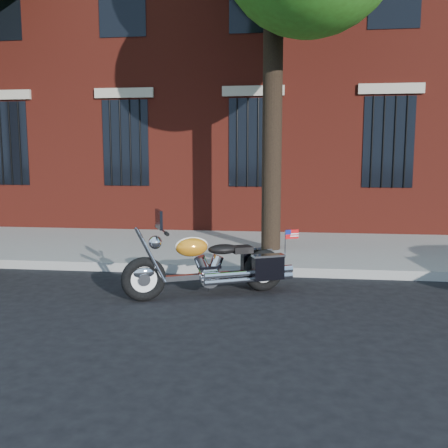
# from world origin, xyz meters

# --- Properties ---
(ground) EXTENTS (120.00, 120.00, 0.00)m
(ground) POSITION_xyz_m (0.00, 0.00, 0.00)
(ground) COLOR black
(ground) RESTS_ON ground
(curb) EXTENTS (40.00, 0.16, 0.15)m
(curb) POSITION_xyz_m (0.00, 1.38, 0.07)
(curb) COLOR gray
(curb) RESTS_ON ground
(sidewalk) EXTENTS (40.00, 3.60, 0.15)m
(sidewalk) POSITION_xyz_m (0.00, 3.26, 0.07)
(sidewalk) COLOR gray
(sidewalk) RESTS_ON ground
(building) EXTENTS (26.00, 10.08, 12.00)m
(building) POSITION_xyz_m (0.00, 10.06, 6.00)
(building) COLOR maroon
(building) RESTS_ON ground
(motorcycle) EXTENTS (2.30, 1.27, 1.20)m
(motorcycle) POSITION_xyz_m (-0.17, 0.11, 0.41)
(motorcycle) COLOR black
(motorcycle) RESTS_ON ground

